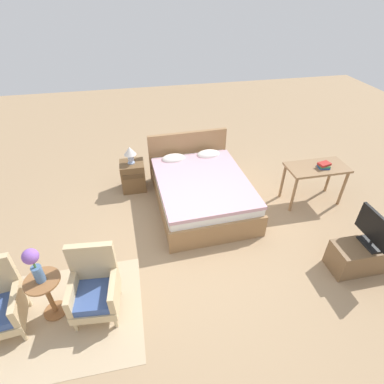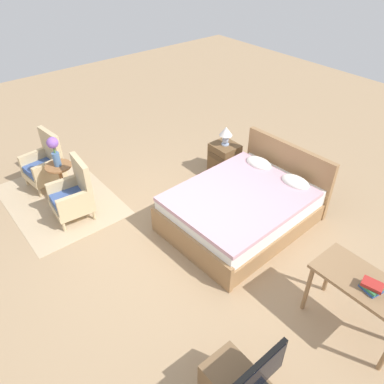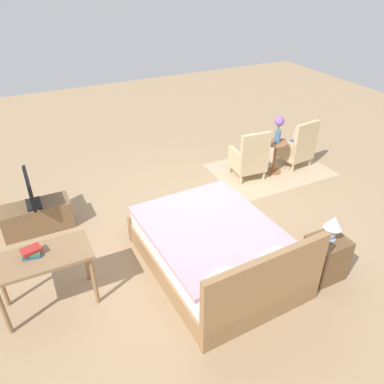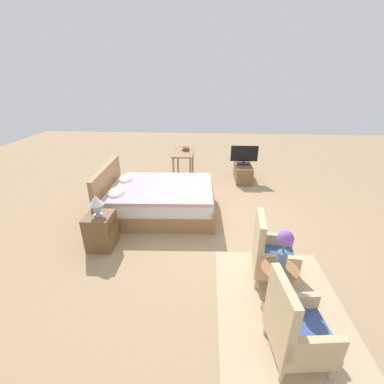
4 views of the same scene
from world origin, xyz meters
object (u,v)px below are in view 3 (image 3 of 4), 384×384
Objects in this scene: nightstand at (325,257)px; book_stack at (32,252)px; armchair_by_window_right at (249,159)px; vanity_desk at (43,264)px; armchair_by_window_left at (297,147)px; tv_flatscreen at (30,190)px; flower_vase at (279,127)px; table_lamp at (333,225)px; tv_stand at (37,217)px; bed at (216,251)px; side_table at (275,153)px.

book_stack reaches higher than nightstand.
armchair_by_window_right reaches higher than vanity_desk.
armchair_by_window_left is 4.72m from tv_flatscreen.
flower_vase is 1.45× the size of table_lamp.
vanity_desk is at bearing 18.95° from flower_vase.
table_lamp is 0.32× the size of vanity_desk.
flower_vase is at bearing -162.00° from book_stack.
armchair_by_window_right is 1.93× the size of flower_vase.
table_lamp is 0.34× the size of tv_stand.
armchair_by_window_right is 1.35× the size of tv_flatscreen.
flower_vase is 0.50× the size of tv_stand.
bed reaches higher than tv_flatscreen.
table_lamp is at bearing 66.22° from flower_vase.
book_stack is at bearing -10.56° from bed.
vanity_desk is at bearing -18.11° from nightstand.
vanity_desk is at bearing 88.28° from tv_flatscreen.
armchair_by_window_left reaches higher than tv_stand.
vanity_desk reaches higher than side_table.
bed is 3.51× the size of side_table.
armchair_by_window_right is 2.79× the size of table_lamp.
tv_stand is 0.92× the size of vanity_desk.
flower_vase reaches higher than bed.
table_lamp is (0.55, 2.51, 0.40)m from armchair_by_window_right.
tv_flatscreen is (3.08, -2.58, 0.39)m from nightstand.
bed is at bearing 169.44° from book_stack.
armchair_by_window_right is 1.62× the size of nightstand.
flower_vase is at bearing -161.05° from vanity_desk.
side_table is 4.46m from vanity_desk.
flower_vase is 4.17m from tv_flatscreen.
flower_vase reaches higher than side_table.
tv_flatscreen is 0.66× the size of vanity_desk.
armchair_by_window_left reaches higher than table_lamp.
flower_vase is at bearing -113.78° from table_lamp.
tv_stand is (4.16, -0.11, -0.17)m from side_table.
side_table is 2.73m from table_lamp.
side_table reaches higher than tv_stand.
flower_vase is (-2.24, -1.78, 0.61)m from bed.
side_table is 4.18m from tv_flatscreen.
flower_vase reaches higher than table_lamp.
tv_stand is at bearing -44.46° from bed.
nightstand is at bearing 77.64° from armchair_by_window_right.
nightstand is 1.72× the size of table_lamp.
armchair_by_window_left reaches higher than vanity_desk.
armchair_by_window_right is 0.75m from flower_vase.
bed is 2.35× the size of armchair_by_window_left.
side_table reaches higher than nightstand.
bed is 2.03m from vanity_desk.
armchair_by_window_right is (-1.70, -1.82, 0.08)m from bed.
tv_stand is at bearing -40.01° from table_lamp.
armchair_by_window_right is at bearing -102.36° from table_lamp.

